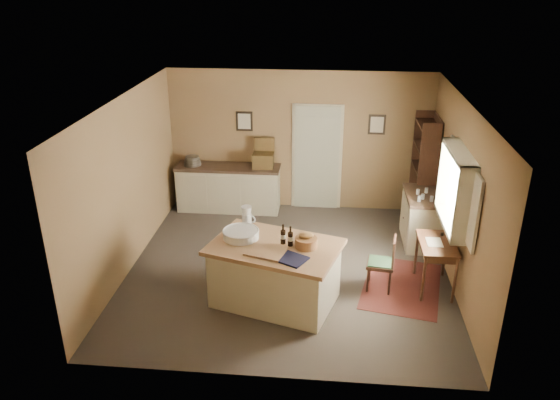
# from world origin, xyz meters

# --- Properties ---
(ground) EXTENTS (5.00, 5.00, 0.00)m
(ground) POSITION_xyz_m (0.00, 0.00, 0.00)
(ground) COLOR #4A4138
(ground) RESTS_ON ground
(wall_back) EXTENTS (5.00, 0.10, 2.70)m
(wall_back) POSITION_xyz_m (0.00, 2.50, 1.35)
(wall_back) COLOR brown
(wall_back) RESTS_ON ground
(wall_front) EXTENTS (5.00, 0.10, 2.70)m
(wall_front) POSITION_xyz_m (0.00, -2.50, 1.35)
(wall_front) COLOR brown
(wall_front) RESTS_ON ground
(wall_left) EXTENTS (0.10, 5.00, 2.70)m
(wall_left) POSITION_xyz_m (-2.50, 0.00, 1.35)
(wall_left) COLOR brown
(wall_left) RESTS_ON ground
(wall_right) EXTENTS (0.10, 5.00, 2.70)m
(wall_right) POSITION_xyz_m (2.50, 0.00, 1.35)
(wall_right) COLOR brown
(wall_right) RESTS_ON ground
(ceiling) EXTENTS (5.00, 5.00, 0.00)m
(ceiling) POSITION_xyz_m (0.00, 0.00, 2.70)
(ceiling) COLOR silver
(ceiling) RESTS_ON wall_back
(door) EXTENTS (0.97, 0.06, 2.11)m
(door) POSITION_xyz_m (0.35, 2.47, 1.05)
(door) COLOR #AFAF95
(door) RESTS_ON ground
(framed_prints) EXTENTS (2.82, 0.02, 0.38)m
(framed_prints) POSITION_xyz_m (0.20, 2.48, 1.72)
(framed_prints) COLOR black
(framed_prints) RESTS_ON ground
(window) EXTENTS (0.25, 1.99, 1.12)m
(window) POSITION_xyz_m (2.42, -0.20, 1.55)
(window) COLOR #C2B79A
(window) RESTS_ON ground
(work_island) EXTENTS (2.00, 1.60, 1.20)m
(work_island) POSITION_xyz_m (-0.12, -0.91, 0.48)
(work_island) COLOR #C2B79A
(work_island) RESTS_ON ground
(sideboard) EXTENTS (2.01, 0.57, 1.18)m
(sideboard) POSITION_xyz_m (-1.34, 2.20, 0.48)
(sideboard) COLOR #C2B79A
(sideboard) RESTS_ON ground
(rug) EXTENTS (1.40, 1.79, 0.01)m
(rug) POSITION_xyz_m (1.75, -0.35, 0.00)
(rug) COLOR #55211C
(rug) RESTS_ON ground
(writing_desk) EXTENTS (0.51, 0.84, 0.82)m
(writing_desk) POSITION_xyz_m (2.20, -0.35, 0.66)
(writing_desk) COLOR #351E12
(writing_desk) RESTS_ON ground
(desk_chair) EXTENTS (0.44, 0.44, 0.83)m
(desk_chair) POSITION_xyz_m (1.40, -0.43, 0.42)
(desk_chair) COLOR #331D14
(desk_chair) RESTS_ON ground
(right_cabinet) EXTENTS (0.59, 1.05, 0.99)m
(right_cabinet) POSITION_xyz_m (2.20, 1.13, 0.46)
(right_cabinet) COLOR #C2B79A
(right_cabinet) RESTS_ON ground
(shelving_unit) EXTENTS (0.34, 0.91, 2.02)m
(shelving_unit) POSITION_xyz_m (2.35, 2.00, 1.01)
(shelving_unit) COLOR #331D14
(shelving_unit) RESTS_ON ground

